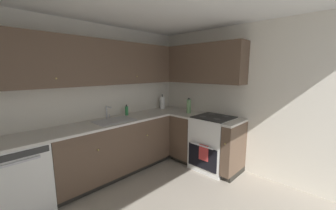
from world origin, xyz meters
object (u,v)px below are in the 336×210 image
(soap_bottle, at_px, (127,111))
(oven_range, at_px, (213,142))
(dishwasher, at_px, (18,179))
(paper_towel_roll, at_px, (162,103))
(oil_bottle, at_px, (189,106))

(soap_bottle, bearing_deg, oven_range, -52.83)
(dishwasher, distance_m, soap_bottle, 1.77)
(paper_towel_roll, height_order, oil_bottle, paper_towel_roll)
(soap_bottle, relative_size, paper_towel_roll, 0.60)
(soap_bottle, xyz_separation_m, oil_bottle, (0.91, -0.69, 0.05))
(soap_bottle, distance_m, oil_bottle, 1.15)
(oven_range, bearing_deg, dishwasher, 158.11)
(dishwasher, bearing_deg, oil_bottle, -11.22)
(oven_range, relative_size, soap_bottle, 5.66)
(dishwasher, height_order, paper_towel_roll, paper_towel_roll)
(oil_bottle, bearing_deg, soap_bottle, 142.75)
(soap_bottle, height_order, oil_bottle, oil_bottle)
(oven_range, relative_size, paper_towel_roll, 3.42)
(dishwasher, relative_size, oven_range, 0.83)
(paper_towel_roll, relative_size, oil_bottle, 1.10)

